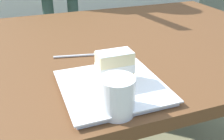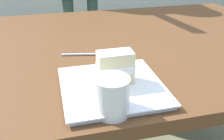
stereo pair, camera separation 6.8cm
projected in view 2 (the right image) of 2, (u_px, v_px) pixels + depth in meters
name	position (u px, v px, depth m)	size (l,w,h in m)	color
patio_table	(124.00, 61.00, 1.07)	(1.49, 1.02, 0.73)	brown
dessert_plate	(112.00, 87.00, 0.70)	(0.27, 0.27, 0.02)	white
cake_slice	(115.00, 67.00, 0.69)	(0.10, 0.07, 0.09)	beige
dessert_fork	(90.00, 54.00, 0.91)	(0.17, 0.05, 0.01)	silver
coffee_cup	(112.00, 96.00, 0.59)	(0.08, 0.08, 0.09)	white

